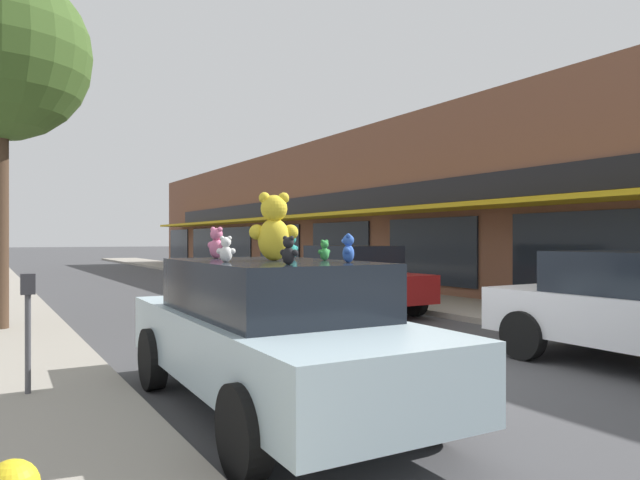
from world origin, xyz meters
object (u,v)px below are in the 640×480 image
object	(u,v)px
teddy_bear_teal	(291,247)
parked_car_far_center	(352,278)
plush_art_car	(269,331)
teddy_bear_white	(226,250)
teddy_bear_blue	(348,249)
teddy_bear_giant	(274,228)
teddy_bear_black	(289,251)
teddy_bear_green	(324,250)
teddy_bear_pink	(217,243)
parking_meter	(28,317)

from	to	relation	value
teddy_bear_teal	parked_car_far_center	xyz separation A→B (m)	(4.83, 5.94, -0.85)
plush_art_car	teddy_bear_white	size ratio (longest dim) A/B	18.74
teddy_bear_blue	teddy_bear_white	xyz separation A→B (m)	(-0.95, 0.70, -0.01)
teddy_bear_giant	teddy_bear_black	xyz separation A→B (m)	(-0.30, -0.89, -0.22)
teddy_bear_giant	teddy_bear_green	distance (m)	0.57
parked_car_far_center	teddy_bear_teal	bearing A→B (deg)	-129.08
teddy_bear_pink	plush_art_car	bearing A→B (deg)	164.30
plush_art_car	teddy_bear_green	xyz separation A→B (m)	(0.52, -0.23, 0.82)
teddy_bear_black	teddy_bear_pink	distance (m)	1.84
teddy_bear_giant	teddy_bear_white	size ratio (longest dim) A/B	2.78
plush_art_car	teddy_bear_white	xyz separation A→B (m)	(-0.52, -0.12, 0.84)
teddy_bear_white	teddy_bear_giant	bearing A→B (deg)	-143.90
plush_art_car	parking_meter	xyz separation A→B (m)	(-2.12, 1.49, 0.11)
teddy_bear_white	parking_meter	xyz separation A→B (m)	(-1.60, 1.61, -0.73)
teddy_bear_teal	parked_car_far_center	bearing A→B (deg)	-143.83
teddy_bear_blue	parked_car_far_center	xyz separation A→B (m)	(4.75, 6.95, -0.85)
teddy_bear_green	teddy_bear_white	world-z (taller)	teddy_bear_white
teddy_bear_green	parking_meter	world-z (taller)	teddy_bear_green
plush_art_car	teddy_bear_giant	world-z (taller)	teddy_bear_giant
teddy_bear_blue	parking_meter	xyz separation A→B (m)	(-2.54, 2.30, -0.74)
plush_art_car	teddy_bear_blue	bearing A→B (deg)	-60.80
teddy_bear_giant	teddy_bear_pink	distance (m)	1.00
teddy_bear_blue	teddy_bear_white	world-z (taller)	teddy_bear_blue
teddy_bear_blue	parked_car_far_center	distance (m)	8.46
plush_art_car	teddy_bear_green	bearing A→B (deg)	-22.34
teddy_bear_black	teddy_bear_teal	distance (m)	1.25
plush_art_car	teddy_bear_teal	world-z (taller)	teddy_bear_teal
teddy_bear_black	teddy_bear_green	distance (m)	1.03
teddy_bear_blue	parking_meter	distance (m)	3.51
teddy_bear_white	parking_meter	bearing A→B (deg)	-18.91
parked_car_far_center	teddy_bear_green	bearing A→B (deg)	-126.20
teddy_bear_black	teddy_bear_green	size ratio (longest dim) A/B	1.16
teddy_bear_blue	teddy_bear_green	size ratio (longest dim) A/B	1.28
parked_car_far_center	plush_art_car	bearing A→B (deg)	-130.17
teddy_bear_blue	teddy_bear_green	world-z (taller)	teddy_bear_blue
teddy_bear_green	teddy_bear_pink	distance (m)	1.38
teddy_bear_white	parking_meter	distance (m)	2.38
teddy_bear_white	parked_car_far_center	distance (m)	8.50
teddy_bear_pink	parked_car_far_center	distance (m)	7.55
teddy_bear_black	parked_car_far_center	size ratio (longest dim) A/B	0.06
parking_meter	teddy_bear_teal	bearing A→B (deg)	-27.83
teddy_bear_black	teddy_bear_teal	bearing A→B (deg)	-56.45
teddy_bear_black	parked_car_far_center	distance (m)	8.94
teddy_bear_pink	parked_car_far_center	bearing A→B (deg)	-75.29
teddy_bear_teal	teddy_bear_pink	bearing A→B (deg)	-67.23
plush_art_car	teddy_bear_black	world-z (taller)	teddy_bear_black
teddy_bear_blue	teddy_bear_green	bearing A→B (deg)	-154.74
teddy_bear_pink	teddy_bear_teal	xyz separation A→B (m)	(0.57, -0.74, -0.04)
teddy_bear_blue	teddy_bear_black	world-z (taller)	teddy_bear_blue
teddy_bear_blue	teddy_bear_teal	world-z (taller)	teddy_bear_teal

